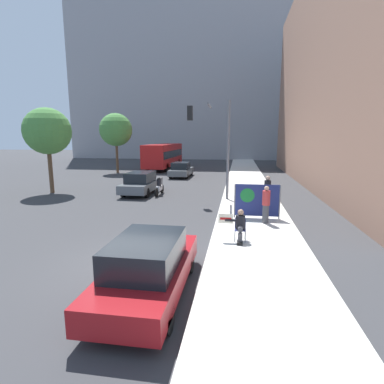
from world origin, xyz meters
The scene contains 16 objects.
ground_plane centered at (0.00, 0.00, 0.00)m, with size 160.00×160.00×0.00m, color #38383A.
sidewalk_curb centered at (3.91, 15.00, 0.06)m, with size 3.43×90.00×0.12m, color beige.
building_backdrop_far centered at (-2.00, 50.75, 19.51)m, with size 52.00×12.00×39.03m.
building_backdrop_right centered at (13.29, 17.99, 8.85)m, with size 10.00×32.00×17.70m.
seated_protester centered at (3.24, 2.32, 0.74)m, with size 1.00×0.77×1.16m.
jogger_on_sidewalk centered at (4.38, 4.86, 0.96)m, with size 0.34×0.34×1.65m.
pedestrian_behind centered at (4.66, 7.39, 1.03)m, with size 0.34×0.34×1.78m.
protest_banner centered at (4.02, 5.62, 0.97)m, with size 2.10×0.06×1.59m.
traffic_light_pole centered at (1.66, 9.86, 4.03)m, with size 2.53×2.30×5.86m.
parked_car_curbside centered at (1.05, -1.69, 0.74)m, with size 1.74×4.43×1.50m.
car_on_road_nearest centered at (-3.48, 11.47, 0.75)m, with size 1.82×4.61×1.50m.
car_on_road_midblock centered at (-2.42, 20.58, 0.73)m, with size 1.81×4.34×1.46m.
city_bus_on_road centered at (-6.06, 28.21, 1.75)m, with size 2.54×10.84×3.03m.
motorcycle_on_road centered at (-2.10, 11.08, 0.53)m, with size 0.28×2.08×1.22m.
street_tree_near_curb centered at (-9.79, 10.78, 4.25)m, with size 3.15×3.15×5.85m.
street_tree_midblock centered at (-10.04, 23.04, 4.65)m, with size 3.51×3.51×6.42m.
Camera 1 is at (3.13, -8.24, 3.83)m, focal length 28.00 mm.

